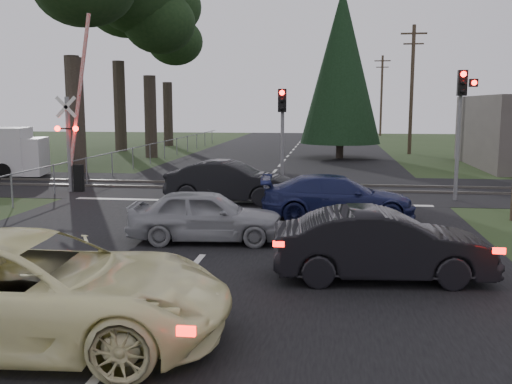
% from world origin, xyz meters
% --- Properties ---
extents(ground, '(120.00, 120.00, 0.00)m').
position_xyz_m(ground, '(0.00, 0.00, 0.00)').
color(ground, '#293C1B').
rests_on(ground, ground).
extents(road, '(14.00, 100.00, 0.01)m').
position_xyz_m(road, '(0.00, 10.00, 0.01)').
color(road, black).
rests_on(road, ground).
extents(rail_corridor, '(120.00, 8.00, 0.01)m').
position_xyz_m(rail_corridor, '(0.00, 12.00, 0.01)').
color(rail_corridor, black).
rests_on(rail_corridor, ground).
extents(stop_line, '(13.00, 0.35, 0.00)m').
position_xyz_m(stop_line, '(0.00, 8.20, 0.01)').
color(stop_line, silver).
rests_on(stop_line, ground).
extents(rail_near, '(120.00, 0.12, 0.10)m').
position_xyz_m(rail_near, '(0.00, 11.20, 0.05)').
color(rail_near, '#59544C').
rests_on(rail_near, ground).
extents(rail_far, '(120.00, 0.12, 0.10)m').
position_xyz_m(rail_far, '(0.00, 12.80, 0.05)').
color(rail_far, '#59544C').
rests_on(rail_far, ground).
extents(crossing_signal, '(1.62, 0.38, 6.96)m').
position_xyz_m(crossing_signal, '(-7.27, 9.79, 2.06)').
color(crossing_signal, slate).
rests_on(crossing_signal, ground).
extents(traffic_signal_right, '(0.68, 0.48, 4.70)m').
position_xyz_m(traffic_signal_right, '(7.55, 9.47, 3.31)').
color(traffic_signal_right, slate).
rests_on(traffic_signal_right, ground).
extents(traffic_signal_center, '(0.32, 0.48, 4.10)m').
position_xyz_m(traffic_signal_center, '(1.00, 10.68, 2.81)').
color(traffic_signal_center, slate).
rests_on(traffic_signal_center, ground).
extents(utility_pole_mid, '(1.80, 0.26, 9.00)m').
position_xyz_m(utility_pole_mid, '(8.50, 30.00, 4.73)').
color(utility_pole_mid, '#4C3D2D').
rests_on(utility_pole_mid, ground).
extents(utility_pole_far, '(1.80, 0.26, 9.00)m').
position_xyz_m(utility_pole_far, '(8.50, 55.00, 4.73)').
color(utility_pole_far, '#4C3D2D').
rests_on(utility_pole_far, ground).
extents(euc_tree_c, '(6.00, 6.00, 13.20)m').
position_xyz_m(euc_tree_c, '(-9.00, 25.00, 9.51)').
color(euc_tree_c, '#473D33').
rests_on(euc_tree_c, ground).
extents(euc_tree_e, '(6.00, 6.00, 13.20)m').
position_xyz_m(euc_tree_e, '(-11.00, 36.00, 9.51)').
color(euc_tree_e, '#473D33').
rests_on(euc_tree_e, ground).
extents(conifer_tree, '(5.20, 5.20, 11.00)m').
position_xyz_m(conifer_tree, '(3.50, 26.00, 5.99)').
color(conifer_tree, '#473D33').
rests_on(conifer_tree, ground).
extents(fence_left, '(0.10, 36.00, 1.20)m').
position_xyz_m(fence_left, '(-7.80, 22.50, 0.00)').
color(fence_left, slate).
rests_on(fence_left, ground).
extents(cream_coupe, '(6.07, 3.19, 1.63)m').
position_xyz_m(cream_coupe, '(-1.37, -4.41, 0.82)').
color(cream_coupe, '#FFF9B6').
rests_on(cream_coupe, ground).
extents(dark_hatchback, '(4.42, 1.88, 1.42)m').
position_xyz_m(dark_hatchback, '(3.97, -0.57, 0.71)').
color(dark_hatchback, black).
rests_on(dark_hatchback, ground).
extents(silver_car, '(4.08, 1.93, 1.35)m').
position_xyz_m(silver_car, '(-0.21, 2.15, 0.67)').
color(silver_car, '#929599').
rests_on(silver_car, ground).
extents(blue_sedan, '(4.80, 2.26, 1.35)m').
position_xyz_m(blue_sedan, '(3.15, 5.44, 0.68)').
color(blue_sedan, '#1A204F').
rests_on(blue_sedan, ground).
extents(dark_car_far, '(4.60, 1.87, 1.49)m').
position_xyz_m(dark_car_far, '(-0.66, 8.10, 0.74)').
color(dark_car_far, black).
rests_on(dark_car_far, ground).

